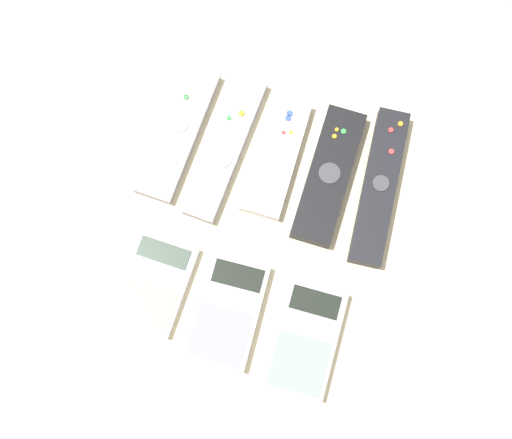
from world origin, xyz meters
TOP-DOWN VIEW (x-y plane):
  - ground_plane at (0.00, 0.00)m, footprint 3.00×3.00m
  - remote_0 at (-0.14, 0.13)m, footprint 0.06×0.20m
  - remote_1 at (-0.07, 0.12)m, footprint 0.06×0.22m
  - remote_2 at (0.00, 0.13)m, footprint 0.06×0.17m
  - remote_3 at (0.08, 0.13)m, footprint 0.05×0.19m
  - remote_4 at (0.15, 0.13)m, footprint 0.06×0.22m
  - calculator_0 at (-0.10, -0.08)m, footprint 0.09×0.13m
  - calculator_1 at (0.00, -0.09)m, footprint 0.09×0.14m
  - calculator_2 at (0.11, -0.09)m, footprint 0.08×0.14m

SIDE VIEW (x-z plane):
  - ground_plane at x=0.00m, z-range 0.00..0.00m
  - calculator_0 at x=-0.10m, z-range 0.00..0.01m
  - remote_0 at x=-0.14m, z-range 0.00..0.02m
  - remote_2 at x=0.00m, z-range 0.00..0.02m
  - remote_1 at x=-0.07m, z-range 0.00..0.02m
  - calculator_1 at x=0.00m, z-range 0.00..0.02m
  - calculator_2 at x=0.11m, z-range 0.00..0.02m
  - remote_3 at x=0.08m, z-range 0.00..0.02m
  - remote_4 at x=0.15m, z-range 0.00..0.02m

